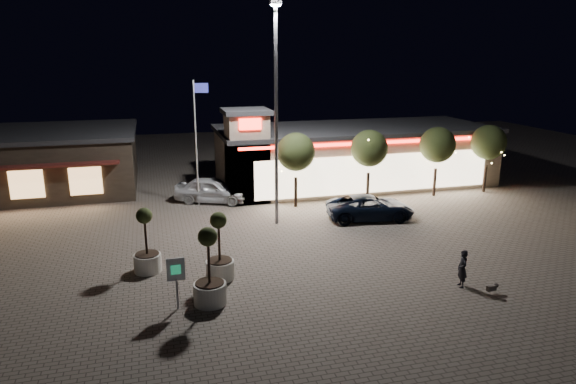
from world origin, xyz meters
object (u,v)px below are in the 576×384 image
object	(u,v)px
planter_left	(147,252)
planter_mid	(210,281)
pedestrian	(462,269)
valet_sign	(176,274)
white_sedan	(212,190)
pickup_truck	(370,207)

from	to	relation	value
planter_left	planter_mid	xyz separation A→B (m)	(2.35, -3.85, 0.05)
pedestrian	valet_sign	distance (m)	11.79
pedestrian	planter_left	xyz separation A→B (m)	(-12.80, 5.11, 0.11)
planter_left	valet_sign	distance (m)	4.14
white_sedan	planter_mid	bearing A→B (deg)	-164.05
planter_mid	valet_sign	world-z (taller)	planter_mid
planter_left	pedestrian	bearing A→B (deg)	-21.75
pedestrian	planter_mid	xyz separation A→B (m)	(-10.45, 1.25, 0.17)
planter_left	valet_sign	bearing A→B (deg)	-74.61
pickup_truck	white_sedan	bearing A→B (deg)	62.22
pedestrian	planter_left	world-z (taller)	planter_left
pickup_truck	planter_mid	world-z (taller)	planter_mid
pedestrian	planter_mid	world-z (taller)	planter_mid
valet_sign	planter_mid	bearing A→B (deg)	4.51
pickup_truck	pedestrian	bearing A→B (deg)	-172.87
white_sedan	planter_mid	distance (m)	14.51
pickup_truck	pedestrian	xyz separation A→B (m)	(-0.06, -9.53, 0.09)
pickup_truck	white_sedan	distance (m)	10.58
planter_mid	planter_left	bearing A→B (deg)	121.41
white_sedan	planter_mid	xyz separation A→B (m)	(-1.86, -14.39, 0.15)
pickup_truck	planter_left	size ratio (longest dim) A/B	1.72
pickup_truck	planter_left	distance (m)	13.60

